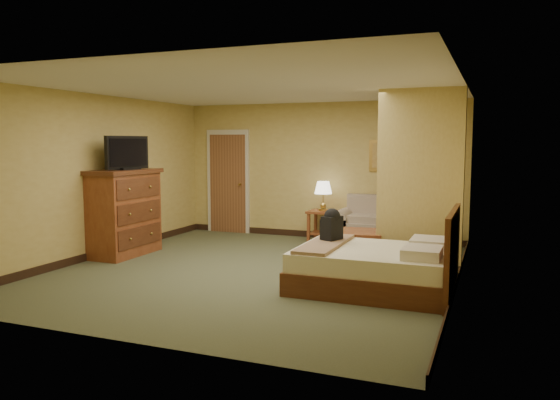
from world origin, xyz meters
The scene contains 17 objects.
floor centered at (0.00, 0.00, 0.00)m, with size 6.00×6.00×0.00m, color #4A4F33.
ceiling centered at (0.00, 0.00, 2.60)m, with size 6.00×6.00×0.00m, color white.
back_wall centered at (0.00, 3.00, 1.30)m, with size 5.50×0.02×2.60m, color tan.
left_wall centered at (-2.75, 0.00, 1.30)m, with size 0.02×6.00×2.60m, color tan.
right_wall centered at (2.75, 0.00, 1.30)m, with size 0.02×6.00×2.60m, color tan.
partition centered at (2.15, 0.93, 1.30)m, with size 1.20×0.15×2.60m, color tan.
door centered at (-1.95, 2.96, 1.03)m, with size 0.94×0.16×2.10m.
baseboard centered at (0.00, 2.99, 0.06)m, with size 5.50×0.02×0.12m, color black.
loveseat centered at (1.33, 2.57, 0.29)m, with size 1.77×0.82×0.89m.
side_table centered at (0.18, 2.65, 0.38)m, with size 0.53×0.53×0.58m.
table_lamp centered at (0.18, 2.65, 0.99)m, with size 0.33×0.33×0.54m.
coffee_table centered at (1.21, 1.12, 0.35)m, with size 0.86×0.86×0.49m.
wall_picture centered at (1.33, 2.97, 1.60)m, with size 0.74×0.04×0.57m.
dresser centered at (-2.48, 0.25, 0.71)m, with size 0.69×1.32×1.40m.
tv centered at (-2.38, 0.25, 1.66)m, with size 0.27×0.88×0.54m.
bed centered at (1.82, -0.33, 0.29)m, with size 1.94×1.61×1.04m.
backpack centered at (1.16, -0.12, 0.76)m, with size 0.26×0.31×0.46m.
Camera 1 is at (3.16, -7.01, 1.84)m, focal length 35.00 mm.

